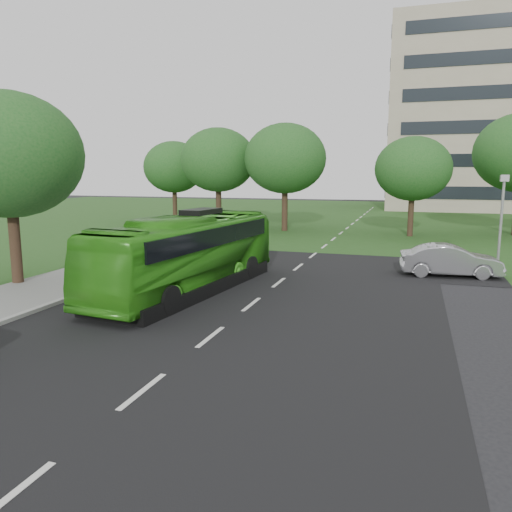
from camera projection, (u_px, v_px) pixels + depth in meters
The scene contains 10 objects.
ground at pixel (233, 319), 17.03m from camera, with size 160.00×160.00×0.00m, color black.
street_surfaces at pixel (330, 237), 38.53m from camera, with size 120.00×120.00×0.15m.
tree_park_a at pixel (218, 160), 45.13m from camera, with size 6.77×6.77×9.00m.
tree_park_b at pixel (285, 159), 42.22m from camera, with size 6.95×6.95×9.12m.
tree_park_c at pixel (413, 169), 38.59m from camera, with size 5.84×5.84×7.76m.
tree_park_f at pixel (174, 167), 50.60m from camera, with size 6.10×6.10×8.14m.
tree_side_near at pixel (8, 155), 21.26m from camera, with size 6.30×6.30×8.38m.
bus at pixel (188, 254), 20.94m from camera, with size 2.66×11.38×3.17m, color #359B1B.
sedan at pixel (450, 260), 24.07m from camera, with size 1.63×4.66×1.54m, color #A5A4A9.
camera_pole at pixel (502, 209), 25.48m from camera, with size 0.50×0.47×4.85m.
Camera 1 is at (5.71, -15.44, 4.93)m, focal length 35.00 mm.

